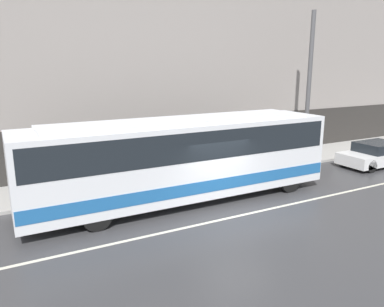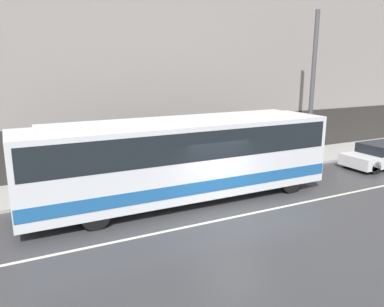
# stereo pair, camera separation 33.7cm
# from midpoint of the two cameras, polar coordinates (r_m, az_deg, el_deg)

# --- Properties ---
(ground_plane) EXTENTS (60.00, 60.00, 0.00)m
(ground_plane) POSITION_cam_midpoint_polar(r_m,az_deg,el_deg) (13.40, 5.76, -9.59)
(ground_plane) COLOR #38383A
(sidewalk) EXTENTS (60.00, 3.18, 0.13)m
(sidewalk) POSITION_cam_midpoint_polar(r_m,az_deg,el_deg) (18.02, -4.14, -3.31)
(sidewalk) COLOR #A09E99
(sidewalk) RESTS_ON ground_plane
(building_facade) EXTENTS (60.00, 0.35, 9.96)m
(building_facade) POSITION_cam_midpoint_polar(r_m,az_deg,el_deg) (18.88, -6.56, 11.99)
(building_facade) COLOR gray
(building_facade) RESTS_ON ground_plane
(lane_stripe) EXTENTS (54.00, 0.14, 0.01)m
(lane_stripe) POSITION_cam_midpoint_polar(r_m,az_deg,el_deg) (13.40, 5.76, -9.57)
(lane_stripe) COLOR beige
(lane_stripe) RESTS_ON ground_plane
(transit_bus) EXTENTS (12.11, 2.53, 3.24)m
(transit_bus) POSITION_cam_midpoint_polar(r_m,az_deg,el_deg) (14.29, -2.06, -0.35)
(transit_bus) COLOR silver
(transit_bus) RESTS_ON ground_plane
(sedan_white_front) EXTENTS (4.53, 1.82, 1.25)m
(sedan_white_front) POSITION_cam_midpoint_polar(r_m,az_deg,el_deg) (22.13, 26.10, -0.09)
(sedan_white_front) COLOR silver
(sedan_white_front) RESTS_ON ground_plane
(utility_pole_near) EXTENTS (0.23, 0.23, 7.84)m
(utility_pole_near) POSITION_cam_midpoint_polar(r_m,az_deg,el_deg) (21.16, 16.92, 9.59)
(utility_pole_near) COLOR #4C4C4F
(utility_pole_near) RESTS_ON sidewalk
(pedestrian_waiting) EXTENTS (0.36, 0.36, 1.59)m
(pedestrian_waiting) POSITION_cam_midpoint_polar(r_m,az_deg,el_deg) (17.56, -3.28, -1.04)
(pedestrian_waiting) COLOR #1E5933
(pedestrian_waiting) RESTS_ON sidewalk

